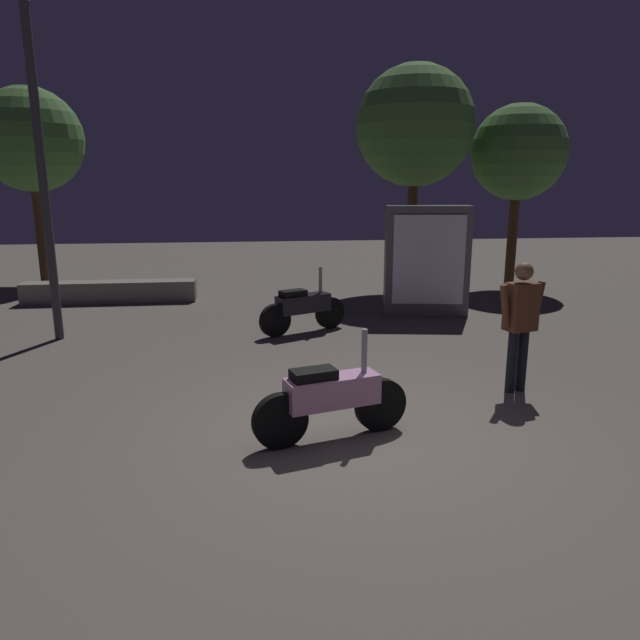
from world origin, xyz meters
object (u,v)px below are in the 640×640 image
Objects in this scene: motorcycle_black_parked_left at (303,308)px; streetlamp_near at (37,122)px; kiosk_billboard at (427,261)px; motorcycle_pink_foreground at (332,398)px; person_rider_beside at (521,316)px.

streetlamp_near is at bearing 153.17° from motorcycle_black_parked_left.
motorcycle_black_parked_left is at bearing -1.03° from streetlamp_near.
motorcycle_black_parked_left is 2.82m from kiosk_billboard.
motorcycle_pink_foreground is 0.30× the size of streetlamp_near.
person_rider_beside is at bearing -79.52° from motorcycle_black_parked_left.
person_rider_beside is 7.60m from streetlamp_near.
motorcycle_pink_foreground is at bearing -117.33° from motorcycle_black_parked_left.
motorcycle_black_parked_left is 4.00m from person_rider_beside.
motorcycle_pink_foreground is 1.06× the size of motorcycle_black_parked_left.
kiosk_billboard is at bearing 9.25° from streetlamp_near.
motorcycle_pink_foreground is 0.77× the size of kiosk_billboard.
streetlamp_near is (-6.40, 3.27, 2.47)m from person_rider_beside.
kiosk_billboard is (2.51, 1.14, 0.61)m from motorcycle_black_parked_left.
motorcycle_black_parked_left is 0.96× the size of person_rider_beside.
streetlamp_near is at bearing 48.20° from person_rider_beside.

